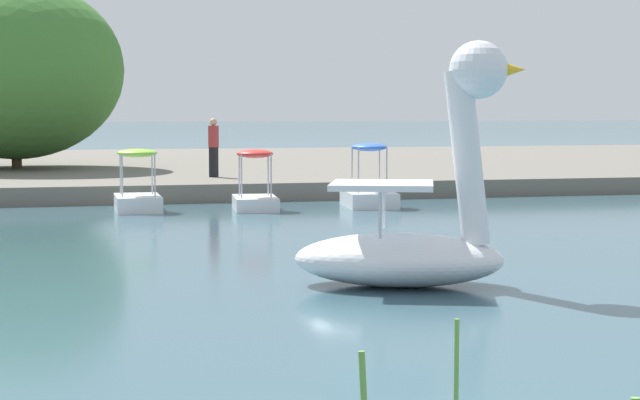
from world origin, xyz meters
TOP-DOWN VIEW (x-y plane):
  - shore_bank_far at (0.00, 35.93)m, footprint 150.88×26.11m
  - swan_boat at (1.95, 8.98)m, footprint 3.21×2.39m
  - pedal_boat_lime at (-0.74, 21.04)m, footprint 1.07×1.86m
  - pedal_boat_red at (2.00, 20.64)m, footprint 1.19×1.86m
  - pedal_boat_blue at (4.89, 20.81)m, footprint 1.34×1.99m
  - tree_willow_near_path at (-3.74, 32.16)m, footprint 9.91×9.89m
  - person_on_path at (1.81, 25.92)m, footprint 0.31×0.31m

SIDE VIEW (x-z plane):
  - shore_bank_far at x=0.00m, z-range 0.00..0.47m
  - pedal_boat_red at x=2.00m, z-range -0.30..1.14m
  - pedal_boat_blue at x=4.89m, z-range -0.35..1.22m
  - pedal_boat_lime at x=-0.74m, z-range -0.29..1.18m
  - swan_boat at x=1.95m, z-range -0.79..2.50m
  - person_on_path at x=1.81m, z-range 0.50..2.17m
  - tree_willow_near_path at x=-3.74m, z-range 0.62..6.77m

